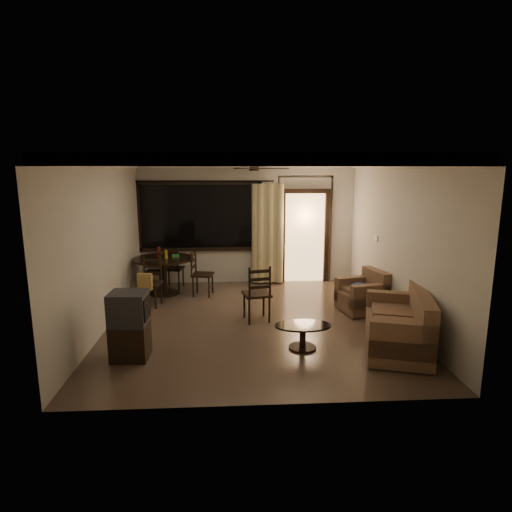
{
  "coord_description": "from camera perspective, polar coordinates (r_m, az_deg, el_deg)",
  "views": [
    {
      "loc": [
        -0.4,
        -7.17,
        2.62
      ],
      "look_at": [
        0.05,
        0.2,
        1.14
      ],
      "focal_mm": 30.0,
      "sensor_mm": 36.0,
      "label": 1
    }
  ],
  "objects": [
    {
      "name": "ground",
      "position": [
        7.64,
        -0.26,
        -8.69
      ],
      "size": [
        5.5,
        5.5,
        0.0
      ],
      "primitive_type": "plane",
      "color": "#7F6651",
      "rests_on": "ground"
    },
    {
      "name": "room_shell",
      "position": [
        9.03,
        2.88,
        6.34
      ],
      "size": [
        5.5,
        6.7,
        5.5
      ],
      "color": "beige",
      "rests_on": "ground"
    },
    {
      "name": "dining_table",
      "position": [
        9.33,
        -12.22,
        -1.26
      ],
      "size": [
        1.26,
        1.26,
        1.01
      ],
      "rotation": [
        0.0,
        0.0,
        -0.18
      ],
      "color": "black",
      "rests_on": "ground"
    },
    {
      "name": "dining_chair_west",
      "position": [
        9.59,
        -13.21,
        -3.05
      ],
      "size": [
        0.49,
        0.49,
        0.95
      ],
      "rotation": [
        0.0,
        0.0,
        -1.75
      ],
      "color": "black",
      "rests_on": "ground"
    },
    {
      "name": "dining_chair_east",
      "position": [
        9.18,
        -7.18,
        -3.48
      ],
      "size": [
        0.49,
        0.49,
        0.95
      ],
      "rotation": [
        0.0,
        0.0,
        1.39
      ],
      "color": "black",
      "rests_on": "ground"
    },
    {
      "name": "dining_chair_south",
      "position": [
        8.63,
        -13.98,
        -4.54
      ],
      "size": [
        0.49,
        0.53,
        0.95
      ],
      "rotation": [
        0.0,
        0.0,
        -0.18
      ],
      "color": "black",
      "rests_on": "ground"
    },
    {
      "name": "dining_chair_north",
      "position": [
        9.82,
        -10.94,
        -2.61
      ],
      "size": [
        0.49,
        0.49,
        0.95
      ],
      "rotation": [
        0.0,
        0.0,
        2.96
      ],
      "color": "black",
      "rests_on": "ground"
    },
    {
      "name": "tv_cabinet",
      "position": [
        6.31,
        -16.49,
        -8.87
      ],
      "size": [
        0.53,
        0.48,
        0.97
      ],
      "rotation": [
        0.0,
        0.0,
        -0.04
      ],
      "color": "black",
      "rests_on": "ground"
    },
    {
      "name": "sofa",
      "position": [
        6.75,
        18.83,
        -8.97
      ],
      "size": [
        1.28,
        1.79,
        0.86
      ],
      "rotation": [
        0.0,
        0.0,
        -0.29
      ],
      "color": "#462520",
      "rests_on": "ground"
    },
    {
      "name": "armchair",
      "position": [
        8.32,
        14.2,
        -5.05
      ],
      "size": [
        0.91,
        0.91,
        0.77
      ],
      "rotation": [
        0.0,
        0.0,
        0.22
      ],
      "color": "#462520",
      "rests_on": "ground"
    },
    {
      "name": "coffee_table",
      "position": [
        6.5,
        6.26,
        -10.11
      ],
      "size": [
        0.84,
        0.51,
        0.37
      ],
      "rotation": [
        0.0,
        0.0,
        0.39
      ],
      "color": "black",
      "rests_on": "ground"
    },
    {
      "name": "side_chair",
      "position": [
        7.59,
        0.11,
        -6.43
      ],
      "size": [
        0.53,
        0.53,
        1.01
      ],
      "rotation": [
        0.0,
        0.0,
        3.35
      ],
      "color": "black",
      "rests_on": "ground"
    }
  ]
}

